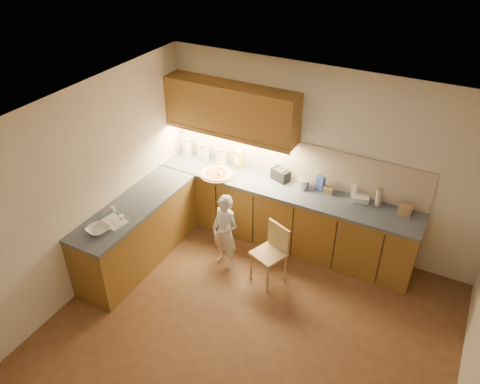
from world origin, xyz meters
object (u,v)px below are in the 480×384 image
at_px(toaster, 281,175).
at_px(oil_jug, 238,159).
at_px(pizza_on_board, 217,174).
at_px(wooden_chair, 272,249).
at_px(child, 225,232).

bearing_deg(toaster, oil_jug, -159.67).
bearing_deg(oil_jug, pizza_on_board, -119.51).
height_order(wooden_chair, oil_jug, oil_jug).
relative_size(oil_jug, toaster, 1.15).
distance_m(oil_jug, toaster, 0.68).
xyz_separation_m(pizza_on_board, oil_jug, (0.18, 0.32, 0.13)).
relative_size(child, oil_jug, 3.23).
relative_size(pizza_on_board, toaster, 1.64).
relative_size(pizza_on_board, oil_jug, 1.43).
bearing_deg(wooden_chair, oil_jug, 158.01).
height_order(child, oil_jug, oil_jug).
bearing_deg(toaster, pizza_on_board, -138.99).
distance_m(pizza_on_board, toaster, 0.91).
height_order(oil_jug, toaster, oil_jug).
xyz_separation_m(pizza_on_board, wooden_chair, (1.19, -0.64, -0.46)).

